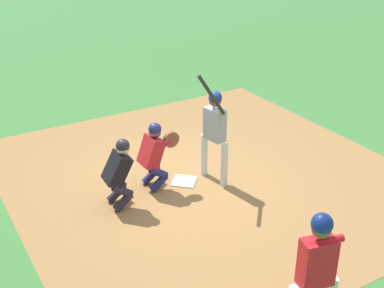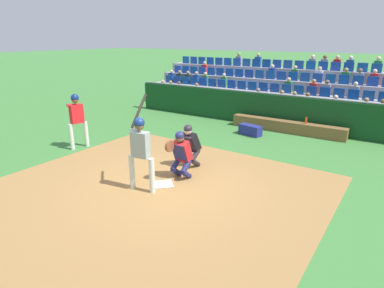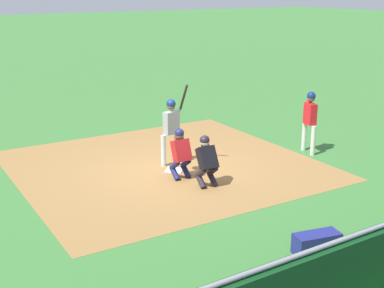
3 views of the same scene
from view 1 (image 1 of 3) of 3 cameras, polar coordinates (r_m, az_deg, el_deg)
name	(u,v)px [view 1 (image 1 of 3)]	position (r m, az deg, el deg)	size (l,w,h in m)	color
ground_plane	(184,182)	(9.66, -0.89, -4.28)	(160.00, 160.00, 0.00)	#3E7B37
infield_dirt_patch	(206,175)	(9.89, 1.58, -3.49)	(7.64, 7.27, 0.01)	#9D713E
home_plate_marker	(184,181)	(9.65, -0.89, -4.20)	(0.44, 0.44, 0.02)	white
batter_at_plate	(215,126)	(9.23, 2.57, 1.99)	(0.70, 0.66, 2.24)	silver
catcher_crouching	(154,152)	(9.19, -4.28, -0.90)	(0.47, 0.71, 1.30)	navy
home_plate_umpire	(119,170)	(8.70, -8.21, -2.93)	(0.49, 0.51, 1.27)	#2B222E
on_deck_batter	(317,267)	(6.03, 13.90, -13.28)	(0.31, 0.65, 1.80)	silver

